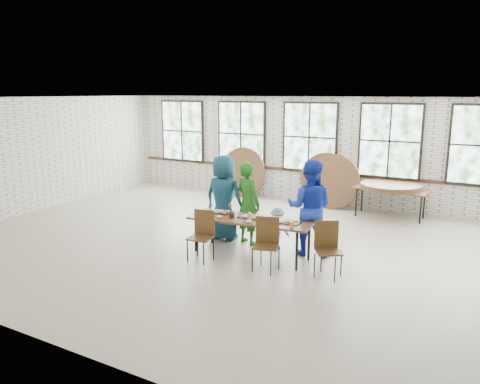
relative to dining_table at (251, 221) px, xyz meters
The scene contains 13 objects.
room 4.99m from the dining_table, 97.91° to the left, with size 12.00×12.00×12.00m.
dining_table is the anchor object (origin of this frame).
chair_near_left 0.95m from the dining_table, 138.22° to the right, with size 0.47×0.46×0.95m.
chair_near_right 0.76m from the dining_table, 40.05° to the right, with size 0.53×0.52×0.95m.
chair_spare 1.63m from the dining_table, ahead, with size 0.57×0.57×0.95m.
adult_teal 1.21m from the dining_table, 146.80° to the left, with size 0.90×0.58×1.83m, color navy.
adult_green 0.79m from the dining_table, 122.18° to the left, with size 0.63×0.42×1.74m, color #1E661B.
toddler 0.75m from the dining_table, 67.68° to the left, with size 0.55×0.32×0.85m, color #121939.
adult_blue 1.17m from the dining_table, 34.58° to the left, with size 0.91×0.71×1.87m, color #1A37BA.
storage_table 4.58m from the dining_table, 67.51° to the left, with size 1.86×0.90×0.74m.
tabletop_clutter 0.13m from the dining_table, 20.25° to the right, with size 1.92×0.62×0.11m.
round_tops_stacked 4.58m from the dining_table, 67.51° to the left, with size 1.50×1.50×0.13m.
round_tops_leaning 4.62m from the dining_table, 100.83° to the left, with size 4.35×0.39×1.50m.
Camera 1 is at (4.70, -8.04, 3.12)m, focal length 35.00 mm.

